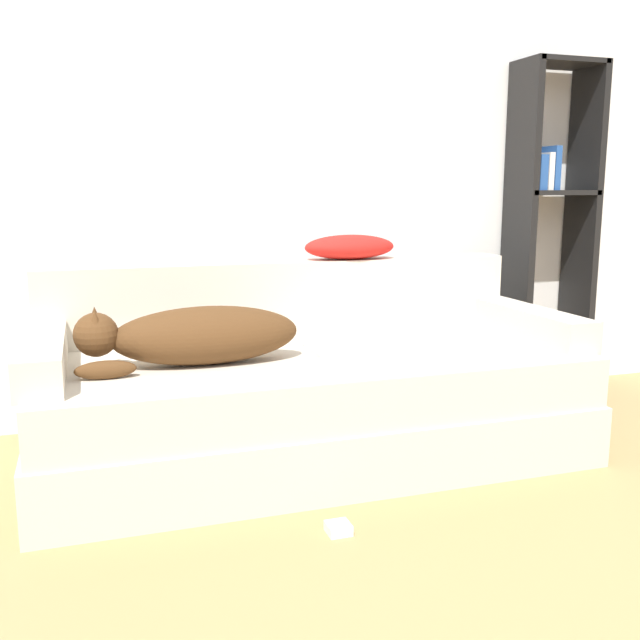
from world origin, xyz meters
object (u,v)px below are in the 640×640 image
laptop (348,349)px  power_adapter (338,528)px  couch (313,407)px  throw_pillow (350,247)px  bookshelf (550,214)px  dog (193,336)px

laptop → power_adapter: bearing=-113.6°
couch → throw_pillow: 0.78m
throw_pillow → bookshelf: bearing=6.4°
bookshelf → power_adapter: size_ratio=22.87×
couch → laptop: (0.15, -0.01, 0.23)m
throw_pillow → bookshelf: 1.16m
bookshelf → power_adapter: 2.16m
couch → power_adapter: 0.68m
couch → laptop: bearing=-4.5°
couch → throw_pillow: (0.30, 0.39, 0.60)m
power_adapter → couch: bearing=79.5°
couch → power_adapter: bearing=-100.5°
throw_pillow → power_adapter: 1.37m
bookshelf → power_adapter: (-1.57, -1.16, -0.92)m
couch → laptop: 0.27m
throw_pillow → couch: bearing=-127.6°
laptop → throw_pillow: (0.16, 0.40, 0.37)m
laptop → bookshelf: (1.30, 0.53, 0.50)m
laptop → throw_pillow: 0.57m
dog → bookshelf: 2.04m
couch → dog: dog is taller
bookshelf → power_adapter: bookshelf is taller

